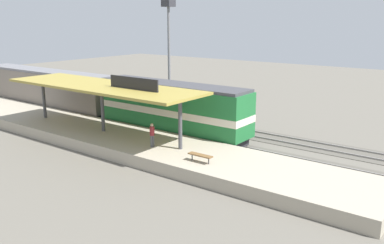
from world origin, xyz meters
name	(u,v)px	position (x,y,z in m)	size (l,w,h in m)	color
ground_plane	(158,126)	(2.00, 0.00, 0.00)	(120.00, 120.00, 0.00)	#666056
track_near	(143,130)	(0.00, 0.00, 0.03)	(3.20, 110.00, 0.16)	#565249
track_far	(175,120)	(4.60, 0.00, 0.03)	(3.20, 110.00, 0.16)	#565249
platform	(104,136)	(-4.60, 0.00, 0.45)	(6.00, 44.00, 0.90)	#A89E89
station_canopy	(102,87)	(-4.60, -0.09, 4.53)	(5.20, 18.00, 4.70)	#47474C
platform_bench	(200,155)	(-6.00, -10.74, 1.34)	(0.44, 1.70, 0.50)	#333338
locomotive	(172,109)	(0.00, -3.40, 2.41)	(2.93, 14.43, 4.44)	#28282D
passenger_carriage_single	(45,89)	(0.00, 14.60, 2.31)	(2.90, 20.00, 4.24)	#28282D
light_mast	(169,32)	(7.80, 3.36, 8.40)	(1.10, 1.10, 11.70)	slate
person_waiting	(152,134)	(-5.40, -6.08, 1.85)	(0.34, 0.34, 1.71)	#4C4C51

